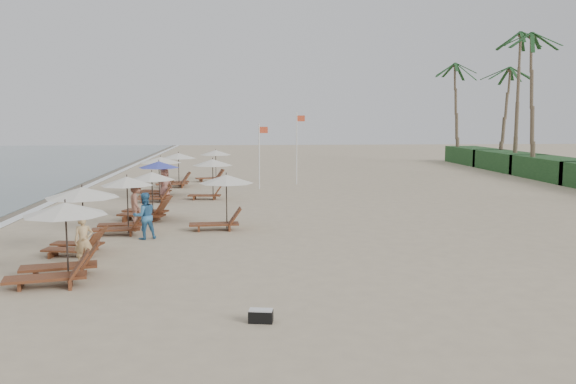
{
  "coord_description": "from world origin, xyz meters",
  "views": [
    {
      "loc": [
        -1.09,
        -19.92,
        4.53
      ],
      "look_at": [
        1.0,
        5.82,
        1.3
      ],
      "focal_mm": 37.14,
      "sensor_mm": 36.0,
      "label": 1
    }
  ],
  "objects": [
    {
      "name": "lounger_station_1",
      "position": [
        -6.49,
        0.17,
        1.3
      ],
      "size": [
        2.55,
        2.45,
        2.24
      ],
      "color": "brown",
      "rests_on": "ground"
    },
    {
      "name": "lounger_station_6",
      "position": [
        -5.35,
        19.51,
        1.09
      ],
      "size": [
        2.7,
        2.34,
        2.23
      ],
      "color": "brown",
      "rests_on": "ground"
    },
    {
      "name": "beachgoer_far_b",
      "position": [
        -5.31,
        13.7,
        0.87
      ],
      "size": [
        1.0,
        0.97,
        1.73
      ],
      "primitive_type": "imported",
      "rotation": [
        0.0,
        0.0,
        0.71
      ],
      "color": "#A96C5B",
      "rests_on": "ground"
    },
    {
      "name": "lounger_station_0",
      "position": [
        -6.15,
        -3.35,
        1.05
      ],
      "size": [
        2.77,
        2.42,
        2.22
      ],
      "color": "brown",
      "rests_on": "ground"
    },
    {
      "name": "flag_pole_far",
      "position": [
        2.8,
        20.35,
        2.69
      ],
      "size": [
        0.6,
        0.08,
        4.88
      ],
      "color": "silver",
      "rests_on": "ground"
    },
    {
      "name": "ground",
      "position": [
        0.0,
        0.0,
        0.0
      ],
      "size": [
        160.0,
        160.0,
        0.0
      ],
      "primitive_type": "plane",
      "color": "tan",
      "rests_on": "ground"
    },
    {
      "name": "wet_sand_band",
      "position": [
        -12.5,
        10.0,
        0.0
      ],
      "size": [
        3.2,
        140.0,
        0.01
      ],
      "primitive_type": "cube",
      "color": "#6B5E4C",
      "rests_on": "ground"
    },
    {
      "name": "inland_station_0",
      "position": [
        -1.87,
        4.15,
        1.36
      ],
      "size": [
        2.72,
        2.24,
        2.22
      ],
      "color": "brown",
      "rests_on": "ground"
    },
    {
      "name": "lounger_station_4",
      "position": [
        -5.65,
        12.74,
        1.19
      ],
      "size": [
        2.4,
        2.19,
        2.18
      ],
      "color": "brown",
      "rests_on": "ground"
    },
    {
      "name": "beachgoer_mid_a",
      "position": [
        -4.67,
        2.42,
        0.88
      ],
      "size": [
        1.06,
        0.97,
        1.76
      ],
      "primitive_type": "imported",
      "rotation": [
        0.0,
        0.0,
        3.58
      ],
      "color": "teal",
      "rests_on": "ground"
    },
    {
      "name": "lounger_station_5",
      "position": [
        -5.86,
        15.08,
        1.3
      ],
      "size": [
        2.58,
        2.46,
        2.27
      ],
      "color": "brown",
      "rests_on": "ground"
    },
    {
      "name": "inland_station_2",
      "position": [
        -3.01,
        22.92,
        1.41
      ],
      "size": [
        2.67,
        2.24,
        2.22
      ],
      "color": "brown",
      "rests_on": "ground"
    },
    {
      "name": "lounger_station_3",
      "position": [
        -5.3,
        6.97,
        0.96
      ],
      "size": [
        2.61,
        2.52,
        2.12
      ],
      "color": "brown",
      "rests_on": "ground"
    },
    {
      "name": "inland_station_1",
      "position": [
        -2.78,
        13.39,
        1.45
      ],
      "size": [
        2.58,
        2.24,
        2.22
      ],
      "color": "brown",
      "rests_on": "ground"
    },
    {
      "name": "beachgoer_near",
      "position": [
        -5.89,
        -1.56,
        0.78
      ],
      "size": [
        0.65,
        0.53,
        1.55
      ],
      "primitive_type": "imported",
      "rotation": [
        0.0,
        0.0,
        0.32
      ],
      "color": "tan",
      "rests_on": "ground"
    },
    {
      "name": "flag_pole_near",
      "position": [
        0.18,
        17.86,
        2.32
      ],
      "size": [
        0.6,
        0.08,
        4.16
      ],
      "color": "silver",
      "rests_on": "ground"
    },
    {
      "name": "duffel_bag",
      "position": [
        -0.66,
        -7.12,
        0.15
      ],
      "size": [
        0.58,
        0.36,
        0.3
      ],
      "color": "black",
      "rests_on": "ground"
    },
    {
      "name": "foam_line",
      "position": [
        -11.2,
        10.0,
        0.01
      ],
      "size": [
        0.5,
        140.0,
        0.02
      ],
      "primitive_type": "cube",
      "color": "white",
      "rests_on": "ground"
    },
    {
      "name": "lounger_station_2",
      "position": [
        -5.74,
        3.72,
        1.09
      ],
      "size": [
        2.41,
        2.05,
        2.24
      ],
      "color": "brown",
      "rests_on": "ground"
    },
    {
      "name": "beachgoer_mid_b",
      "position": [
        -5.46,
        5.37,
        0.94
      ],
      "size": [
        1.04,
        1.37,
        1.88
      ],
      "primitive_type": "imported",
      "rotation": [
        0.0,
        0.0,
        1.88
      ],
      "color": "#945F4B",
      "rests_on": "ground"
    }
  ]
}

